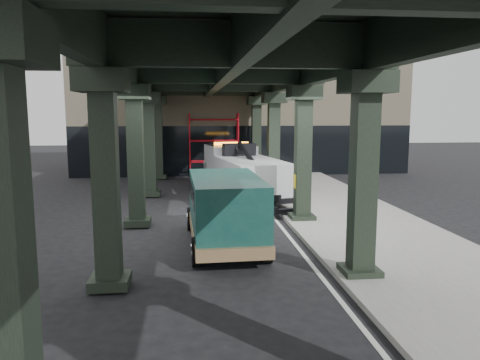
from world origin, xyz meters
TOP-DOWN VIEW (x-y plane):
  - ground at (0.00, 0.00)m, footprint 90.00×90.00m
  - sidewalk at (4.50, 2.00)m, footprint 5.00×40.00m
  - lane_stripe at (1.70, 2.00)m, footprint 0.12×38.00m
  - viaduct at (-0.40, 2.00)m, footprint 7.40×32.00m
  - building at (2.00, 20.00)m, footprint 22.00×10.00m
  - scaffolding at (0.00, 14.64)m, footprint 3.08×0.88m
  - tow_truck at (0.91, 7.33)m, footprint 3.52×8.43m
  - towed_van at (-0.48, -0.86)m, footprint 2.32×5.46m

SIDE VIEW (x-z plane):
  - ground at x=0.00m, z-range 0.00..0.00m
  - lane_stripe at x=1.70m, z-range 0.00..0.01m
  - sidewalk at x=4.50m, z-range 0.00..0.15m
  - towed_van at x=-0.48m, z-range 0.08..2.27m
  - tow_truck at x=0.91m, z-range -0.03..2.66m
  - scaffolding at x=0.00m, z-range 0.11..4.11m
  - building at x=2.00m, z-range 0.00..8.00m
  - viaduct at x=-0.40m, z-range 2.26..8.66m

